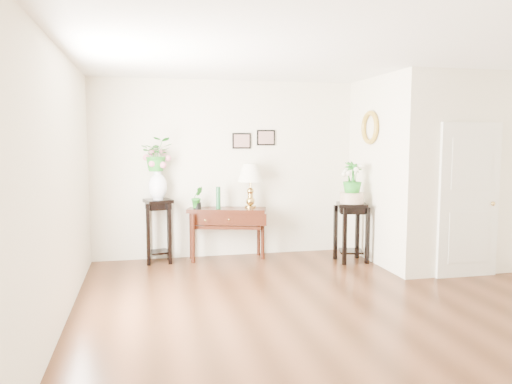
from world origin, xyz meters
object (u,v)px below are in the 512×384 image
object	(u,v)px
plant_stand_a	(159,231)
table_lamp	(250,185)
plant_stand_b	(351,232)
console_table	(227,234)

from	to	relation	value
plant_stand_a	table_lamp	bearing A→B (deg)	-0.67
table_lamp	plant_stand_b	world-z (taller)	table_lamp
console_table	plant_stand_a	distance (m)	1.05
table_lamp	plant_stand_b	xyz separation A→B (m)	(1.46, -0.58, -0.70)
table_lamp	plant_stand_a	world-z (taller)	table_lamp
plant_stand_a	console_table	bearing A→B (deg)	-0.91
table_lamp	plant_stand_a	bearing A→B (deg)	179.33
console_table	plant_stand_a	world-z (taller)	plant_stand_a
console_table	table_lamp	world-z (taller)	table_lamp
table_lamp	console_table	bearing A→B (deg)	180.00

